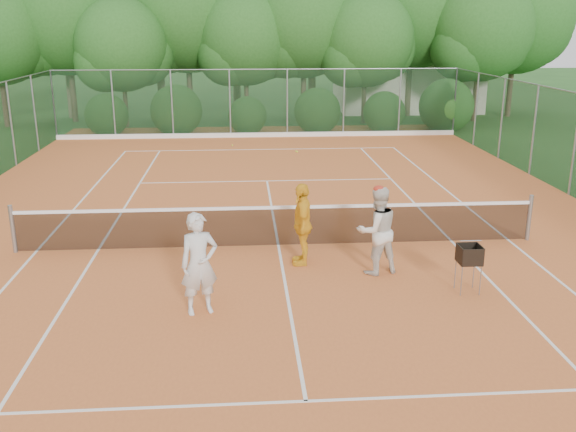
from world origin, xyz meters
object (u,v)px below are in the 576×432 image
at_px(player_white, 199,264).
at_px(player_center_grp, 377,230).
at_px(player_yellow, 302,224).
at_px(ball_hopper, 470,255).

relative_size(player_white, player_center_grp, 0.99).
bearing_deg(player_yellow, ball_hopper, 63.24).
xyz_separation_m(player_yellow, ball_hopper, (3.01, -1.75, -0.14)).
distance_m(player_white, player_center_grp, 3.86).
distance_m(player_center_grp, ball_hopper, 1.91).
distance_m(player_yellow, ball_hopper, 3.49).
bearing_deg(player_white, ball_hopper, -11.91).
relative_size(player_white, ball_hopper, 1.97).
xyz_separation_m(player_white, player_center_grp, (3.49, 1.65, -0.00)).
xyz_separation_m(player_center_grp, player_yellow, (-1.46, 0.65, -0.03)).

